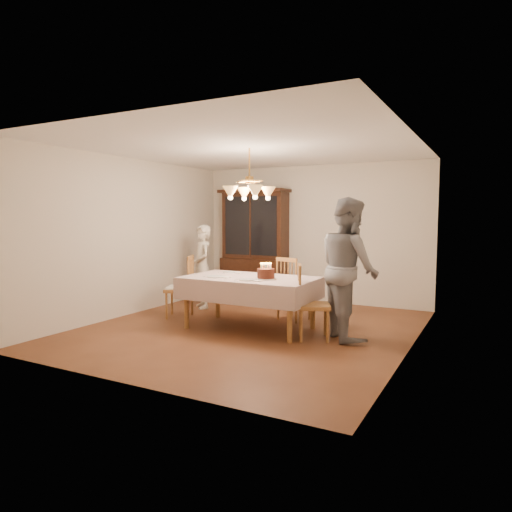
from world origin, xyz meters
The scene contains 14 objects.
ground centered at (0.00, 0.00, 0.00)m, with size 5.00×5.00×0.00m, color #542B18.
room_shell centered at (0.00, 0.00, 1.58)m, with size 5.00×5.00×5.00m.
dining_table centered at (0.00, 0.00, 0.68)m, with size 1.90×1.10×0.76m.
china_hutch centered at (-1.12, 2.25, 1.04)m, with size 1.38×0.54×2.16m.
chair_far_side centered at (0.34, 0.82, 0.44)m, with size 0.54×0.52×1.00m.
chair_left_end centered at (-1.37, 0.15, 0.45)m, with size 0.57×0.58×1.00m.
chair_right_end centered at (1.02, -0.10, 0.44)m, with size 0.56×0.57×1.00m.
elderly_woman centered at (-1.48, 0.95, 0.74)m, with size 0.54×0.36×1.48m, color beige.
adult_in_grey centered at (1.41, 0.19, 0.94)m, with size 0.92×0.72×1.89m, color slate.
birthday_cake centered at (0.30, -0.07, 0.83)m, with size 0.30×0.30×0.23m.
place_setting_near_left centered at (-0.42, -0.22, 0.77)m, with size 0.40×0.25×0.02m.
place_setting_near_right centered at (0.15, -0.31, 0.77)m, with size 0.37×0.23×0.02m.
place_setting_far_left centered at (-0.51, 0.32, 0.77)m, with size 0.37×0.23×0.02m.
chandelier centered at (0.00, 0.00, 1.98)m, with size 0.62×0.62×0.73m.
Camera 1 is at (3.15, -5.74, 1.64)m, focal length 32.00 mm.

